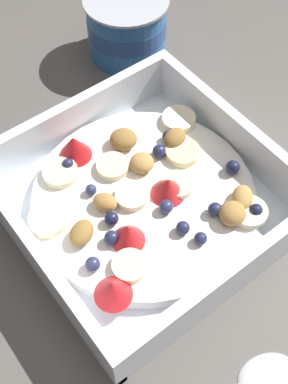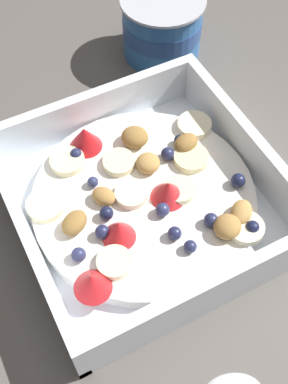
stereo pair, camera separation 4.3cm
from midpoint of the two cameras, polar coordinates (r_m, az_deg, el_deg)
The scene contains 3 objects.
ground_plane at distance 0.45m, azimuth 2.23°, elevation -3.93°, with size 2.40×2.40×0.00m, color #56514C.
fruit_bowl at distance 0.44m, azimuth 2.72°, elevation -1.05°, with size 0.22×0.22×0.06m.
yogurt_cup at distance 0.58m, azimuth 4.34°, elevation 18.42°, with size 0.09×0.09×0.07m.
Camera 2 is at (0.20, -0.10, 0.39)m, focal length 46.26 mm.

